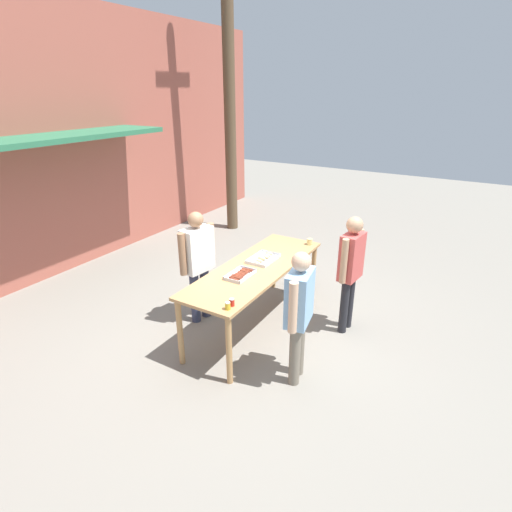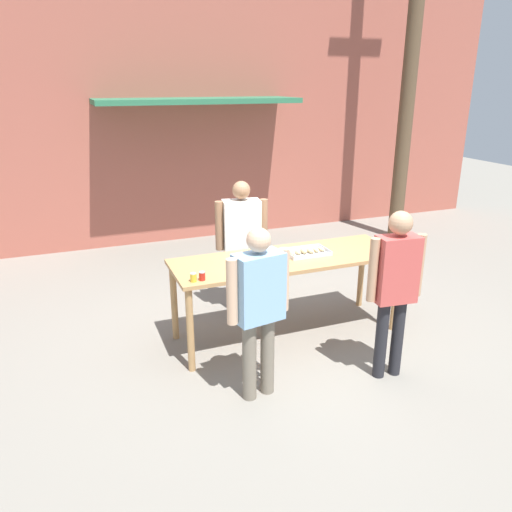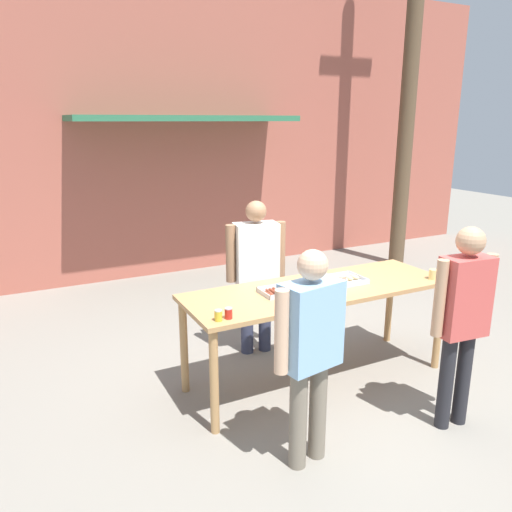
% 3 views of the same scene
% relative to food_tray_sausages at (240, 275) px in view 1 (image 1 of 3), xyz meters
% --- Properties ---
extents(ground_plane, '(24.00, 24.00, 0.00)m').
position_rel_food_tray_sausages_xyz_m(ground_plane, '(0.36, -0.02, -0.93)').
color(ground_plane, gray).
extents(building_facade_back, '(12.00, 1.11, 4.50)m').
position_rel_food_tray_sausages_xyz_m(building_facade_back, '(0.36, 3.96, 1.32)').
color(building_facade_back, '#A85647').
rests_on(building_facade_back, ground).
extents(serving_table, '(2.49, 0.83, 0.92)m').
position_rel_food_tray_sausages_xyz_m(serving_table, '(0.36, -0.02, -0.11)').
color(serving_table, tan).
rests_on(serving_table, ground).
extents(food_tray_sausages, '(0.41, 0.25, 0.04)m').
position_rel_food_tray_sausages_xyz_m(food_tray_sausages, '(0.00, 0.00, 0.00)').
color(food_tray_sausages, silver).
rests_on(food_tray_sausages, serving_table).
extents(food_tray_buns, '(0.47, 0.32, 0.06)m').
position_rel_food_tray_sausages_xyz_m(food_tray_buns, '(0.60, -0.00, 0.01)').
color(food_tray_buns, silver).
rests_on(food_tray_buns, serving_table).
extents(condiment_jar_mustard, '(0.06, 0.06, 0.09)m').
position_rel_food_tray_sausages_xyz_m(condiment_jar_mustard, '(-0.76, -0.33, 0.03)').
color(condiment_jar_mustard, gold).
rests_on(condiment_jar_mustard, serving_table).
extents(condiment_jar_ketchup, '(0.06, 0.06, 0.09)m').
position_rel_food_tray_sausages_xyz_m(condiment_jar_ketchup, '(-0.67, -0.32, 0.03)').
color(condiment_jar_ketchup, '#B22319').
rests_on(condiment_jar_ketchup, serving_table).
extents(beer_cup, '(0.08, 0.08, 0.09)m').
position_rel_food_tray_sausages_xyz_m(beer_cup, '(1.46, -0.32, 0.03)').
color(beer_cup, '#DBC67A').
rests_on(beer_cup, serving_table).
extents(person_server_behind_table, '(0.62, 0.30, 1.61)m').
position_rel_food_tray_sausages_xyz_m(person_server_behind_table, '(0.12, 0.76, 0.02)').
color(person_server_behind_table, '#333851').
rests_on(person_server_behind_table, ground).
extents(person_customer_holding_hotdog, '(0.60, 0.30, 1.57)m').
position_rel_food_tray_sausages_xyz_m(person_customer_holding_hotdog, '(-0.36, -0.98, 0.00)').
color(person_customer_holding_hotdog, '#756B5B').
rests_on(person_customer_holding_hotdog, ground).
extents(person_customer_with_cup, '(0.55, 0.25, 1.63)m').
position_rel_food_tray_sausages_xyz_m(person_customer_with_cup, '(0.91, -1.13, 0.05)').
color(person_customer_with_cup, '#232328').
rests_on(person_customer_with_cup, ground).
extents(utility_pole, '(1.10, 0.25, 6.87)m').
position_rel_food_tray_sausages_xyz_m(utility_pole, '(3.77, 2.64, 2.57)').
color(utility_pole, brown).
rests_on(utility_pole, ground).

